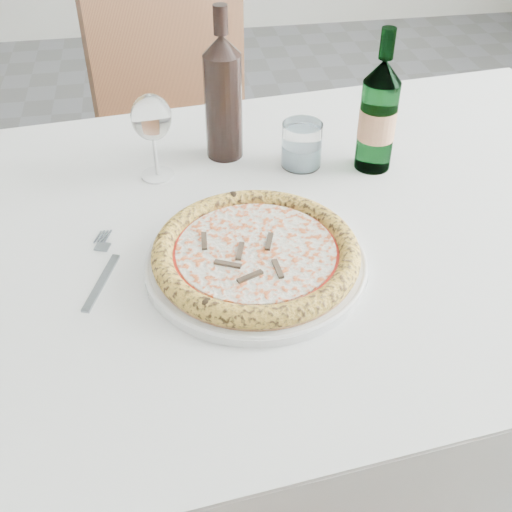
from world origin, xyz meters
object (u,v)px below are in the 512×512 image
object	(u,v)px
dining_table	(246,266)
wine_bottle	(223,96)
pizza	(256,253)
plate	(256,262)
tumbler	(302,147)
beer_bottle	(378,115)
chair_far	(192,122)
wine_glass	(152,120)

from	to	relation	value
dining_table	wine_bottle	world-z (taller)	wine_bottle
dining_table	pizza	xyz separation A→B (m)	(-0.00, -0.10, 0.11)
wine_bottle	plate	bearing A→B (deg)	-89.61
dining_table	tumbler	xyz separation A→B (m)	(0.13, 0.18, 0.12)
plate	beer_bottle	distance (m)	0.37
plate	beer_bottle	world-z (taller)	beer_bottle
chair_far	beer_bottle	size ratio (longest dim) A/B	3.62
plate	wine_bottle	distance (m)	0.36
wine_glass	tumbler	distance (m)	0.28
dining_table	pizza	world-z (taller)	pizza
chair_far	beer_bottle	distance (m)	0.80
beer_bottle	wine_bottle	distance (m)	0.28
dining_table	beer_bottle	distance (m)	0.35
pizza	wine_glass	size ratio (longest dim) A/B	1.96
wine_glass	tumbler	size ratio (longest dim) A/B	1.90
chair_far	wine_bottle	size ratio (longest dim) A/B	3.33
tumbler	beer_bottle	bearing A→B (deg)	-12.09
tumbler	wine_bottle	bearing A→B (deg)	155.50
pizza	beer_bottle	bearing A→B (deg)	43.99
dining_table	tumbler	size ratio (longest dim) A/B	19.91
plate	wine_bottle	size ratio (longest dim) A/B	1.20
tumbler	wine_bottle	size ratio (longest dim) A/B	0.30
wine_glass	wine_bottle	bearing A→B (deg)	23.84
wine_glass	tumbler	bearing A→B (deg)	-0.74
plate	wine_bottle	bearing A→B (deg)	90.39
dining_table	tumbler	distance (m)	0.25
wine_glass	dining_table	bearing A→B (deg)	-53.90
dining_table	chair_far	world-z (taller)	chair_far
wine_bottle	chair_far	bearing A→B (deg)	92.55
tumbler	beer_bottle	size ratio (longest dim) A/B	0.32
beer_bottle	tumbler	bearing A→B (deg)	167.91
tumbler	plate	bearing A→B (deg)	-115.31
wine_bottle	dining_table	bearing A→B (deg)	-89.45
pizza	wine_glass	xyz separation A→B (m)	(-0.13, 0.28, 0.09)
beer_bottle	pizza	bearing A→B (deg)	-136.01
dining_table	plate	size ratio (longest dim) A/B	4.93
chair_far	wine_glass	distance (m)	0.73
plate	tumbler	bearing A→B (deg)	64.69
wine_glass	beer_bottle	bearing A→B (deg)	-4.50
pizza	wine_glass	bearing A→B (deg)	115.22
chair_far	beer_bottle	xyz separation A→B (m)	(0.29, -0.67, 0.33)
wine_glass	beer_bottle	world-z (taller)	beer_bottle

